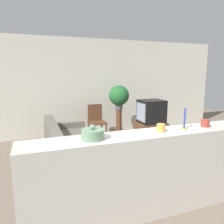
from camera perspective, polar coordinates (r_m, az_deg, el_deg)
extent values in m
plane|color=#756656|center=(3.46, 4.78, -20.52)|extent=(14.00, 14.00, 0.00)
cube|color=beige|center=(6.25, -8.65, 6.38)|extent=(9.00, 0.06, 2.70)
cube|color=#605B51|center=(4.72, -10.35, -9.17)|extent=(0.97, 1.99, 0.41)
cube|color=#605B51|center=(4.57, -15.25, -5.14)|extent=(0.20, 1.99, 0.33)
cube|color=#605B51|center=(3.86, -7.87, -12.59)|extent=(0.97, 0.16, 0.55)
cube|color=#605B51|center=(5.57, -12.07, -5.49)|extent=(0.97, 0.16, 0.55)
cube|color=brown|center=(5.62, 10.06, -5.34)|extent=(0.71, 0.56, 0.53)
cube|color=black|center=(5.50, 10.24, 0.16)|extent=(0.57, 0.53, 0.57)
cube|color=#939EB2|center=(5.36, 7.56, -0.03)|extent=(0.02, 0.43, 0.44)
cube|color=brown|center=(5.84, -3.90, -2.73)|extent=(0.44, 0.44, 0.04)
cube|color=brown|center=(5.98, -4.49, -0.06)|extent=(0.40, 0.04, 0.44)
cylinder|color=brown|center=(5.67, -5.17, -5.61)|extent=(0.04, 0.04, 0.43)
cylinder|color=brown|center=(5.77, -1.52, -5.26)|extent=(0.04, 0.04, 0.43)
cylinder|color=brown|center=(6.02, -6.14, -4.67)|extent=(0.04, 0.04, 0.43)
cylinder|color=brown|center=(6.12, -2.68, -4.36)|extent=(0.04, 0.04, 0.43)
cylinder|color=brown|center=(6.01, 1.79, -2.96)|extent=(0.16, 0.16, 0.77)
cylinder|color=#4C4C51|center=(5.92, 1.81, 1.40)|extent=(0.20, 0.20, 0.15)
sphere|color=#23602D|center=(5.88, 1.83, 4.35)|extent=(0.54, 0.54, 0.54)
cube|color=beige|center=(2.88, 8.66, -15.51)|extent=(2.99, 0.44, 1.04)
cylinder|color=gray|center=(2.43, -5.02, -5.80)|extent=(0.26, 0.26, 0.11)
sphere|color=gray|center=(2.41, -5.05, -3.90)|extent=(0.06, 0.06, 0.06)
cylinder|color=gold|center=(2.79, 12.65, -4.04)|extent=(0.10, 0.10, 0.10)
cylinder|color=#B7933D|center=(3.00, 18.30, -4.05)|extent=(0.07, 0.07, 0.02)
cylinder|color=#2D3D9E|center=(2.97, 18.45, -1.50)|extent=(0.02, 0.02, 0.25)
cylinder|color=#99382D|center=(3.22, 23.16, -2.69)|extent=(0.11, 0.11, 0.10)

